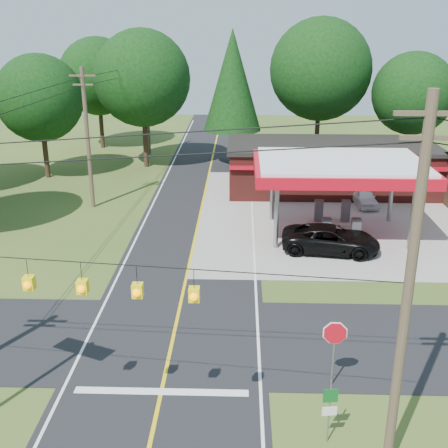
{
  "coord_description": "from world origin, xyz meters",
  "views": [
    {
      "loc": [
        2.89,
        -20.93,
        13.09
      ],
      "look_at": [
        2.0,
        7.0,
        2.8
      ],
      "focal_mm": 45.0,
      "sensor_mm": 36.0,
      "label": 1
    }
  ],
  "objects_px": {
    "suv_car": "(331,239)",
    "sedan_car": "(364,197)",
    "octagonal_stop_sign": "(335,338)",
    "gas_canopy": "(340,170)"
  },
  "relations": [
    {
      "from": "gas_canopy",
      "to": "octagonal_stop_sign",
      "type": "relative_size",
      "value": 3.83
    },
    {
      "from": "suv_car",
      "to": "octagonal_stop_sign",
      "type": "height_order",
      "value": "octagonal_stop_sign"
    },
    {
      "from": "sedan_car",
      "to": "gas_canopy",
      "type": "bearing_deg",
      "value": -121.5
    },
    {
      "from": "octagonal_stop_sign",
      "to": "suv_car",
      "type": "bearing_deg",
      "value": 81.96
    },
    {
      "from": "octagonal_stop_sign",
      "to": "gas_canopy",
      "type": "bearing_deg",
      "value": 80.69
    },
    {
      "from": "sedan_car",
      "to": "octagonal_stop_sign",
      "type": "xyz_separation_m",
      "value": [
        -5.63,
        -21.97,
        1.47
      ]
    },
    {
      "from": "gas_canopy",
      "to": "octagonal_stop_sign",
      "type": "distance_m",
      "value": 16.37
    },
    {
      "from": "gas_canopy",
      "to": "sedan_car",
      "type": "relative_size",
      "value": 2.94
    },
    {
      "from": "suv_car",
      "to": "sedan_car",
      "type": "xyz_separation_m",
      "value": [
        3.79,
        8.96,
        -0.18
      ]
    },
    {
      "from": "suv_car",
      "to": "sedan_car",
      "type": "height_order",
      "value": "suv_car"
    }
  ]
}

